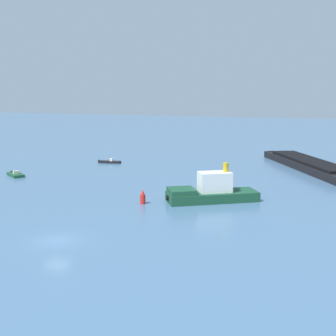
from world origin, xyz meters
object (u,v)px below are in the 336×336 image
(tugboat, at_px, (211,192))
(fishing_skiff, at_px, (16,175))
(cargo_barge, at_px, (315,166))
(channel_buoy_red, at_px, (143,198))
(small_motorboat, at_px, (110,162))

(tugboat, relative_size, fishing_skiff, 2.68)
(cargo_barge, bearing_deg, tugboat, -113.86)
(tugboat, xyz_separation_m, fishing_skiff, (-35.34, 6.12, -1.03))
(fishing_skiff, relative_size, channel_buoy_red, 2.38)
(tugboat, xyz_separation_m, channel_buoy_red, (-7.90, -4.24, -0.47))
(small_motorboat, height_order, channel_buoy_red, channel_buoy_red)
(tugboat, xyz_separation_m, small_motorboat, (-26.52, 23.84, -1.05))
(fishing_skiff, bearing_deg, small_motorboat, 63.52)
(tugboat, distance_m, fishing_skiff, 35.89)
(tugboat, xyz_separation_m, cargo_barge, (12.24, 27.67, -0.33))
(tugboat, distance_m, cargo_barge, 30.26)
(small_motorboat, bearing_deg, channel_buoy_red, -56.45)
(cargo_barge, relative_size, channel_buoy_red, 17.25)
(channel_buoy_red, bearing_deg, fishing_skiff, 159.32)
(small_motorboat, height_order, cargo_barge, cargo_barge)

